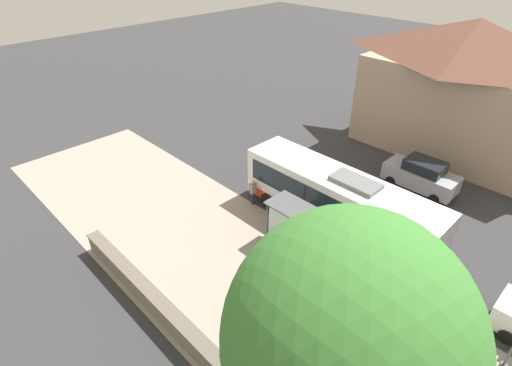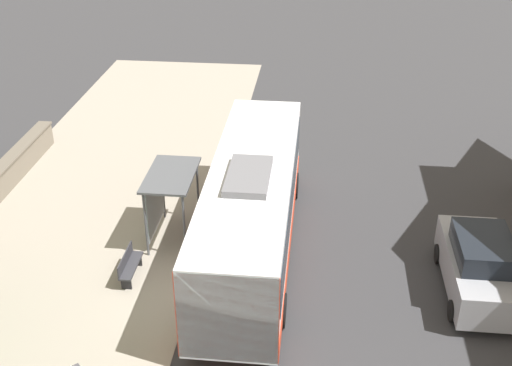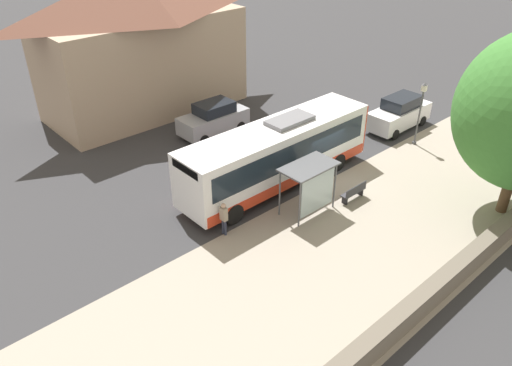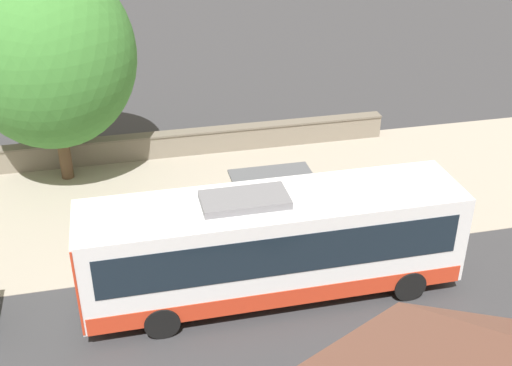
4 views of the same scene
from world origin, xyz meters
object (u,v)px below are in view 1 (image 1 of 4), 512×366
object	(u,v)px
pedestrian	(253,190)
shade_tree	(347,339)
bus_shelter	(292,216)
parked_car_far_lane	(421,175)
bench	(319,272)
bus	(338,201)

from	to	relation	value
pedestrian	shade_tree	world-z (taller)	shade_tree
bus_shelter	parked_car_far_lane	world-z (taller)	bus_shelter
pedestrian	parked_car_far_lane	distance (m)	10.59
pedestrian	parked_car_far_lane	world-z (taller)	parked_car_far_lane
pedestrian	shade_tree	xyz separation A→B (m)	(-7.46, -11.08, 4.17)
bus_shelter	bench	xyz separation A→B (m)	(-0.76, -2.44, -1.56)
bus	pedestrian	bearing A→B (deg)	108.43
bus_shelter	shade_tree	xyz separation A→B (m)	(-6.13, -6.98, 3.10)
shade_tree	bus_shelter	bearing A→B (deg)	48.73
bus_shelter	parked_car_far_lane	distance (m)	10.24
bus	bus_shelter	size ratio (longest dim) A/B	4.12
pedestrian	parked_car_far_lane	bearing A→B (deg)	-35.34
bus	bench	bearing A→B (deg)	-154.82
bus	shade_tree	bearing A→B (deg)	-145.27
bus_shelter	pedestrian	distance (m)	4.44
shade_tree	parked_car_far_lane	xyz separation A→B (m)	(16.10, 4.95, -4.16)
shade_tree	parked_car_far_lane	size ratio (longest dim) A/B	1.97
bench	shade_tree	xyz separation A→B (m)	(-5.37, -4.54, 4.67)
bus	bench	size ratio (longest dim) A/B	7.28
bench	bus_shelter	bearing A→B (deg)	72.69
bus_shelter	bench	size ratio (longest dim) A/B	1.77
bus_shelter	bench	bearing A→B (deg)	-107.31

